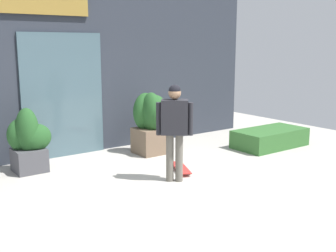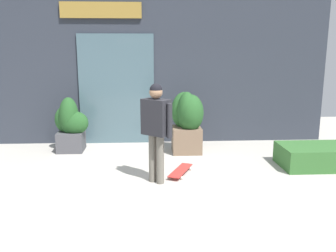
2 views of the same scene
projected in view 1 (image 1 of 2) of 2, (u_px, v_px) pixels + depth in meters
The scene contains 7 objects.
ground_plane at pixel (194, 182), 7.17m from camera, with size 12.00×12.00×0.00m, color #B2ADA3.
building_facade at pixel (104, 64), 9.23m from camera, with size 7.85×0.31×3.84m.
skateboarder at pixel (175, 123), 7.05m from camera, with size 0.51×0.48×1.68m.
skateboard at pixel (181, 168), 7.80m from camera, with size 0.52×0.83×0.08m.
planter_box_left at pixel (151, 120), 8.94m from camera, with size 0.68×0.71×1.34m.
planter_box_right at pixel (28, 140), 7.68m from camera, with size 0.76×0.58×1.20m.
hedge_ledge at pixel (270, 138), 9.63m from camera, with size 1.74×0.90×0.41m, color #33662D.
Camera 1 is at (-4.39, -5.27, 2.34)m, focal length 44.48 mm.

